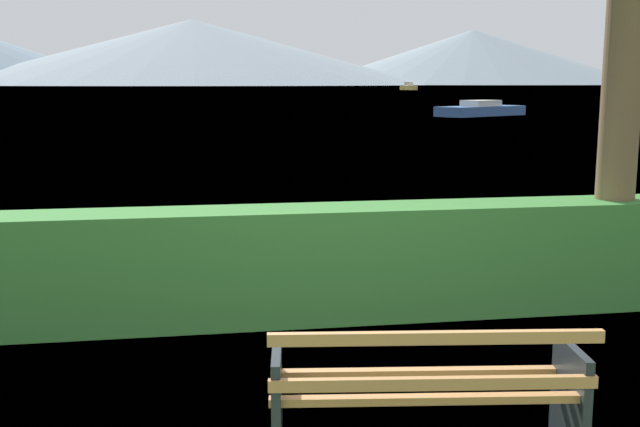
# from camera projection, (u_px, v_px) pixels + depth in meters

# --- Properties ---
(water_surface) EXTENTS (620.00, 620.00, 0.00)m
(water_surface) POSITION_uv_depth(u_px,v_px,m) (195.00, 87.00, 305.67)
(water_surface) COLOR slate
(water_surface) RESTS_ON ground_plane
(park_bench) EXTENTS (1.79, 0.78, 0.87)m
(park_bench) POSITION_uv_depth(u_px,v_px,m) (426.00, 393.00, 4.22)
(park_bench) COLOR #A0703F
(park_bench) RESTS_ON ground_plane
(hedge_row) EXTENTS (7.93, 0.61, 1.02)m
(hedge_row) POSITION_uv_depth(u_px,v_px,m) (335.00, 263.00, 6.91)
(hedge_row) COLOR #387A33
(hedge_row) RESTS_ON ground_plane
(fishing_boat_near) EXTENTS (3.43, 5.95, 2.07)m
(fishing_boat_near) POSITION_uv_depth(u_px,v_px,m) (409.00, 87.00, 199.67)
(fishing_boat_near) COLOR gold
(fishing_boat_near) RESTS_ON water_surface
(sailboat_mid) EXTENTS (6.68, 5.12, 0.98)m
(sailboat_mid) POSITION_uv_depth(u_px,v_px,m) (481.00, 110.00, 48.50)
(sailboat_mid) COLOR #335693
(sailboat_mid) RESTS_ON water_surface
(distant_hills) EXTENTS (730.91, 363.11, 54.71)m
(distant_hills) POSITION_uv_depth(u_px,v_px,m) (145.00, 51.00, 562.44)
(distant_hills) COLOR slate
(distant_hills) RESTS_ON ground_plane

